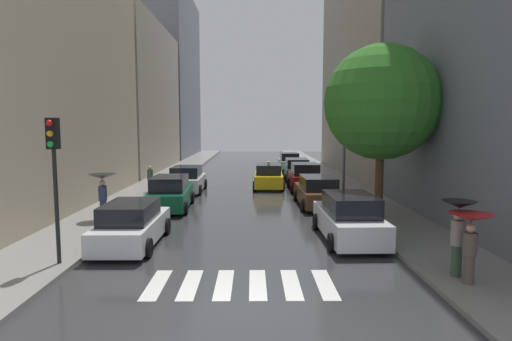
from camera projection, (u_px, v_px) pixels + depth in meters
The scene contains 23 objects.
ground_plane at pixel (249, 179), 33.66m from camera, with size 28.00×72.00×0.04m, color #333335.
sidewalk_left at pixel (167, 178), 33.60m from camera, with size 3.00×72.00×0.15m, color gray.
sidewalk_right at pixel (330, 178), 33.71m from camera, with size 3.00×72.00×0.15m, color gray.
crosswalk_stripes at pixel (241, 284), 11.31m from camera, with size 4.95×2.20×0.01m.
building_left_mid at pixel (130, 98), 39.22m from camera, with size 6.00×17.05×13.45m, color #9E9384.
building_left_far at pixel (170, 77), 57.75m from camera, with size 6.00×18.92×21.77m, color slate.
building_right_mid at pixel (379, 48), 35.73m from camera, with size 6.00×20.98×21.55m, color #9E9384.
parked_car_left_nearest at pixel (132, 225), 14.93m from camera, with size 2.03×4.50×1.57m.
parked_car_left_second at pixel (170, 194), 21.49m from camera, with size 2.20×4.65×1.70m.
parked_car_left_third at pixel (187, 180), 27.06m from camera, with size 2.20×4.21×1.65m.
parked_car_right_nearest at pixel (349, 218), 15.68m from camera, with size 2.15×4.81×1.73m.
parked_car_right_second at pixel (318, 192), 22.36m from camera, with size 2.17×4.80×1.58m.
parked_car_right_third at pixel (305, 178), 27.86m from camera, with size 2.08×4.13×1.78m.
parked_car_right_fourth at pixel (297, 170), 33.28m from camera, with size 2.14×4.81×1.66m.
parked_car_right_fifth at pixel (289, 162), 39.68m from camera, with size 2.04×4.33×1.71m.
taxi_midroad at pixel (269, 177), 28.88m from camera, with size 2.18×4.40×1.81m.
pedestrian_foreground at pixel (102, 185), 18.43m from camera, with size 1.16×1.16×1.98m.
pedestrian_near_tree at pixel (471, 231), 10.85m from camera, with size 1.10×1.10×1.84m.
pedestrian_by_kerb at pixel (150, 178), 26.11m from camera, with size 0.36×0.36×1.62m.
pedestrian_far_side at pixel (458, 224), 11.38m from camera, with size 0.90×0.90×2.08m.
street_tree_right at pixel (382, 103), 18.55m from camera, with size 5.05×5.05×7.61m.
traffic_light_left_corner at pixel (54, 158), 12.27m from camera, with size 0.30×0.42×4.30m.
lamp_post_right at pixel (345, 130), 24.05m from camera, with size 0.60×0.28×6.63m.
Camera 1 is at (0.31, -9.41, 4.23)m, focal length 29.75 mm.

